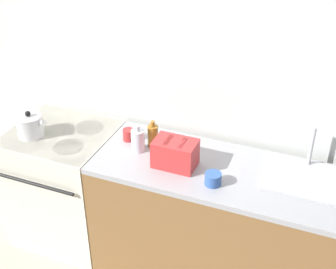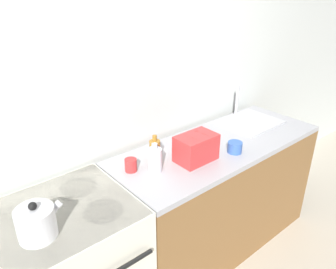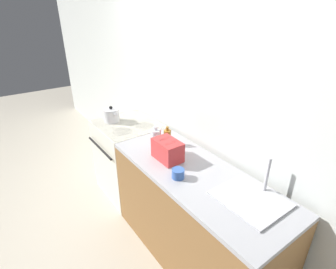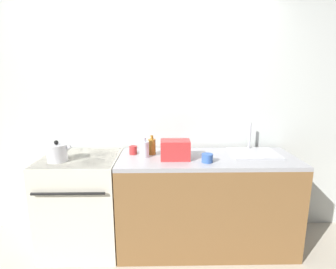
# 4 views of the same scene
# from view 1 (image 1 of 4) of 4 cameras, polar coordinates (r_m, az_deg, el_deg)

# --- Properties ---
(wall_back) EXTENTS (8.00, 0.05, 2.60)m
(wall_back) POSITION_cam_1_polar(r_m,az_deg,el_deg) (3.21, -0.96, 7.24)
(wall_back) COLOR silver
(wall_back) RESTS_ON ground_plane
(stove) EXTENTS (0.72, 0.69, 0.92)m
(stove) POSITION_cam_1_polar(r_m,az_deg,el_deg) (3.61, -12.22, -5.83)
(stove) COLOR silver
(stove) RESTS_ON ground_plane
(counter_block) EXTENTS (1.67, 0.64, 0.92)m
(counter_block) POSITION_cam_1_polar(r_m,az_deg,el_deg) (3.21, 6.43, -11.04)
(counter_block) COLOR brown
(counter_block) RESTS_ON ground_plane
(kettle) EXTENTS (0.22, 0.18, 0.19)m
(kettle) POSITION_cam_1_polar(r_m,az_deg,el_deg) (3.34, -16.46, 1.04)
(kettle) COLOR silver
(kettle) RESTS_ON stove
(toaster) EXTENTS (0.27, 0.17, 0.18)m
(toaster) POSITION_cam_1_polar(r_m,az_deg,el_deg) (2.89, 0.88, -2.31)
(toaster) COLOR red
(toaster) RESTS_ON counter_block
(sink_tray) EXTENTS (0.46, 0.39, 0.28)m
(sink_tray) POSITION_cam_1_polar(r_m,az_deg,el_deg) (2.94, 16.33, -4.98)
(sink_tray) COLOR #B7B7BC
(sink_tray) RESTS_ON counter_block
(bottle_amber) EXTENTS (0.07, 0.07, 0.19)m
(bottle_amber) POSITION_cam_1_polar(r_m,az_deg,el_deg) (3.09, -1.85, -0.14)
(bottle_amber) COLOR #9E6B23
(bottle_amber) RESTS_ON counter_block
(bottle_clear) EXTENTS (0.09, 0.09, 0.19)m
(bottle_clear) POSITION_cam_1_polar(r_m,az_deg,el_deg) (3.05, -3.69, -0.70)
(bottle_clear) COLOR silver
(bottle_clear) RESTS_ON counter_block
(cup_red) EXTENTS (0.08, 0.08, 0.08)m
(cup_red) POSITION_cam_1_polar(r_m,az_deg,el_deg) (3.18, -4.84, -0.02)
(cup_red) COLOR red
(cup_red) RESTS_ON counter_block
(cup_blue) EXTENTS (0.10, 0.10, 0.08)m
(cup_blue) POSITION_cam_1_polar(r_m,az_deg,el_deg) (2.78, 5.51, -5.40)
(cup_blue) COLOR #3860B2
(cup_blue) RESTS_ON counter_block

